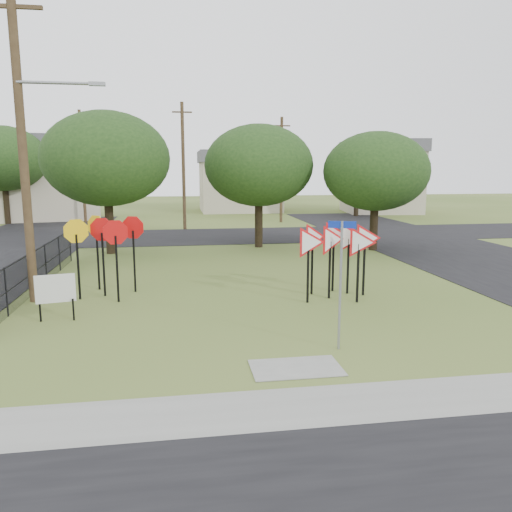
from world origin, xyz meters
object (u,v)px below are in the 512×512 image
at_px(stop_sign_cluster, 105,238).
at_px(yield_sign_cluster, 337,243).
at_px(info_board, 55,290).
at_px(street_name_sign, 341,277).

height_order(stop_sign_cluster, yield_sign_cluster, stop_sign_cluster).
distance_m(yield_sign_cluster, info_board, 9.03).
xyz_separation_m(street_name_sign, info_board, (-7.35, 3.48, -0.88)).
bearing_deg(info_board, yield_sign_cluster, 9.31).
relative_size(yield_sign_cluster, info_board, 2.40).
distance_m(stop_sign_cluster, info_board, 3.22).
height_order(stop_sign_cluster, info_board, stop_sign_cluster).
xyz_separation_m(street_name_sign, yield_sign_cluster, (1.51, 4.93, 0.09)).
bearing_deg(street_name_sign, yield_sign_cluster, 72.94).
relative_size(stop_sign_cluster, info_board, 1.99).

